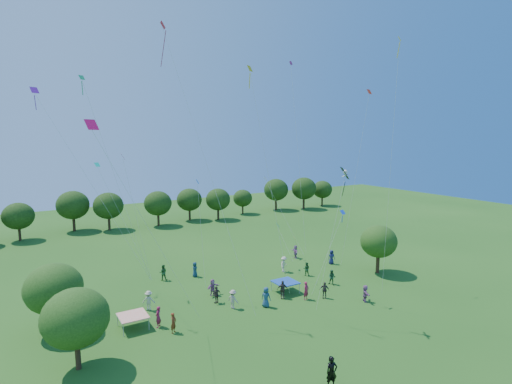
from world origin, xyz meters
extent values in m
cylinder|color=#422B19|center=(-13.63, 14.34, 0.87)|extent=(0.36, 0.36, 1.75)
ellipsoid|color=#2A5117|center=(-13.63, 14.34, 3.59)|extent=(4.33, 4.33, 3.90)
cylinder|color=#422B19|center=(-14.43, 20.78, 0.86)|extent=(0.35, 0.35, 1.71)
ellipsoid|color=#2A5117|center=(-14.43, 20.78, 3.58)|extent=(4.40, 4.40, 3.96)
cylinder|color=#422B19|center=(18.19, 17.37, 0.97)|extent=(0.40, 0.40, 1.94)
ellipsoid|color=#2A5117|center=(18.19, 17.37, 3.67)|extent=(4.08, 4.08, 3.67)
cylinder|color=#422B19|center=(-16.56, 54.89, 0.92)|extent=(0.38, 0.38, 1.84)
ellipsoid|color=#203F12|center=(-16.56, 54.89, 3.72)|extent=(4.42, 4.42, 3.98)
cylinder|color=#422B19|center=(-8.83, 57.29, 1.07)|extent=(0.44, 0.44, 2.14)
ellipsoid|color=#203F12|center=(-8.83, 57.29, 4.33)|extent=(5.14, 5.14, 4.63)
cylinder|color=#422B19|center=(-3.73, 55.12, 1.01)|extent=(0.42, 0.42, 2.03)
ellipsoid|color=#203F12|center=(-3.73, 55.12, 4.09)|extent=(4.86, 4.86, 4.37)
cylinder|color=#422B19|center=(4.25, 54.00, 0.98)|extent=(0.40, 0.40, 1.96)
ellipsoid|color=#203F12|center=(4.25, 54.00, 3.96)|extent=(4.71, 4.71, 4.24)
cylinder|color=#422B19|center=(10.62, 55.53, 0.96)|extent=(0.39, 0.39, 1.91)
ellipsoid|color=#203F12|center=(10.62, 55.53, 3.87)|extent=(4.59, 4.59, 4.13)
cylinder|color=#422B19|center=(15.42, 53.36, 0.94)|extent=(0.39, 0.39, 1.89)
ellipsoid|color=#203F12|center=(15.42, 53.36, 3.82)|extent=(4.54, 4.54, 4.08)
cylinder|color=#422B19|center=(22.08, 55.90, 0.79)|extent=(0.33, 0.33, 1.58)
ellipsoid|color=#203F12|center=(22.08, 55.90, 3.20)|extent=(3.80, 3.80, 3.42)
cylinder|color=#422B19|center=(30.27, 56.13, 1.07)|extent=(0.44, 0.44, 2.13)
ellipsoid|color=#203F12|center=(30.27, 56.13, 4.31)|extent=(5.12, 5.12, 4.61)
cylinder|color=#422B19|center=(36.10, 54.14, 1.09)|extent=(0.45, 0.45, 2.18)
ellipsoid|color=#203F12|center=(36.10, 54.14, 4.41)|extent=(5.24, 5.24, 4.72)
cylinder|color=#422B19|center=(42.14, 55.19, 0.91)|extent=(0.37, 0.37, 1.81)
ellipsoid|color=#203F12|center=(42.14, 55.19, 3.66)|extent=(4.35, 4.35, 3.91)
cube|color=#F8511D|center=(-9.04, 18.28, 1.05)|extent=(2.20, 2.20, 0.08)
cylinder|color=#999999|center=(-10.04, 17.28, 0.55)|extent=(0.05, 0.05, 1.10)
cylinder|color=#999999|center=(-8.04, 17.28, 0.55)|extent=(0.05, 0.05, 1.10)
cylinder|color=#999999|center=(-10.04, 19.28, 0.55)|extent=(0.05, 0.05, 1.10)
cylinder|color=#999999|center=(-8.04, 19.28, 0.55)|extent=(0.05, 0.05, 1.10)
cube|color=#18449F|center=(5.86, 18.08, 1.05)|extent=(2.20, 2.20, 0.08)
cylinder|color=#999999|center=(4.86, 17.08, 0.55)|extent=(0.05, 0.05, 1.10)
cylinder|color=#999999|center=(6.86, 17.08, 0.55)|extent=(0.05, 0.05, 1.10)
cylinder|color=#999999|center=(4.86, 19.08, 0.55)|extent=(0.05, 0.05, 1.10)
cylinder|color=#999999|center=(6.86, 19.08, 0.55)|extent=(0.05, 0.05, 1.10)
imported|color=black|center=(-0.49, 4.14, 1.00)|extent=(0.84, 0.65, 1.99)
imported|color=#1A354C|center=(-0.15, 26.88, 0.83)|extent=(0.71, 0.92, 1.66)
imported|color=#9A1C3F|center=(6.52, 15.59, 0.87)|extent=(0.74, 0.57, 1.74)
imported|color=#235327|center=(10.67, 20.82, 0.77)|extent=(0.83, 0.81, 1.53)
imported|color=#B19A8D|center=(-0.37, 17.42, 0.86)|extent=(0.93, 1.24, 1.73)
imported|color=#48403A|center=(8.22, 14.94, 0.80)|extent=(0.98, 0.96, 1.61)
imported|color=#97588F|center=(10.97, 12.33, 0.81)|extent=(1.22, 1.57, 1.61)
imported|color=navy|center=(15.83, 22.49, 0.87)|extent=(0.95, 0.69, 1.73)
imported|color=maroon|center=(-7.25, 17.39, 0.88)|extent=(0.75, 0.77, 1.75)
imported|color=#23522E|center=(11.24, 17.26, 0.79)|extent=(0.80, 0.87, 1.57)
imported|color=beige|center=(9.19, 23.09, 0.91)|extent=(1.29, 1.06, 1.81)
imported|color=#463938|center=(4.74, 16.98, 0.88)|extent=(1.13, 0.88, 1.76)
imported|color=#965794|center=(13.49, 26.68, 0.84)|extent=(0.90, 1.65, 1.68)
imported|color=navy|center=(2.35, 16.14, 0.93)|extent=(0.93, 1.03, 1.85)
imported|color=maroon|center=(-6.50, 15.82, 0.82)|extent=(0.72, 0.70, 1.65)
imported|color=#275B28|center=(-3.51, 27.63, 0.86)|extent=(0.95, 0.71, 1.73)
imported|color=#BEB698|center=(-6.97, 21.02, 0.88)|extent=(1.25, 1.07, 1.77)
imported|color=#3B312F|center=(-1.13, 19.23, 0.81)|extent=(1.04, 0.71, 1.62)
imported|color=#8C5281|center=(-0.66, 21.13, 0.81)|extent=(1.59, 0.94, 1.61)
cube|color=black|center=(6.51, 10.89, 12.46)|extent=(1.12, 1.27, 0.96)
cube|color=black|center=(6.51, 10.94, 11.15)|extent=(0.11, 0.27, 1.18)
sphere|color=white|center=(6.51, 10.83, 12.56)|extent=(0.35, 0.35, 0.35)
cylinder|color=white|center=(6.51, 10.83, 12.28)|extent=(0.25, 0.49, 0.32)
cylinder|color=white|center=(6.51, 10.83, 12.28)|extent=(0.25, 0.49, 0.32)
cylinder|color=beige|center=(5.27, 11.01, 6.64)|extent=(2.49, 0.26, 10.69)
cube|color=red|center=(-4.87, 21.10, 24.66)|extent=(0.43, 0.69, 0.57)
cube|color=red|center=(-4.87, 21.15, 22.76)|extent=(0.43, 0.55, 2.94)
cylinder|color=beige|center=(-2.84, 16.89, 12.85)|extent=(4.07, 8.45, 23.10)
cube|color=#F10E51|center=(-12.28, 12.35, 16.08)|extent=(0.85, 0.71, 0.62)
cylinder|color=beige|center=(-8.52, 13.49, 8.54)|extent=(7.54, 2.31, 14.48)
cube|color=#EBB70C|center=(0.77, 16.26, 20.93)|extent=(0.62, 0.52, 0.51)
cube|color=#EBB70C|center=(0.77, 16.31, 19.95)|extent=(0.12, 0.28, 1.22)
cylinder|color=beige|center=(2.47, 15.65, 11.00)|extent=(3.42, 1.26, 19.40)
cube|color=yellow|center=(9.96, 8.93, 22.91)|extent=(0.44, 0.42, 0.35)
cube|color=yellow|center=(9.96, 8.98, 22.06)|extent=(0.08, 0.27, 1.18)
cylinder|color=beige|center=(10.65, 9.82, 12.02)|extent=(1.41, 1.81, 21.45)
cube|color=#17833C|center=(9.56, 24.93, 5.09)|extent=(0.65, 0.71, 0.46)
cylinder|color=beige|center=(9.72, 23.55, 3.07)|extent=(0.34, 2.78, 3.55)
cube|color=blue|center=(9.28, 13.89, 8.47)|extent=(0.53, 0.41, 0.36)
cube|color=blue|center=(9.28, 13.94, 7.82)|extent=(0.14, 0.17, 0.68)
cylinder|color=beige|center=(7.45, 13.79, 4.78)|extent=(3.67, 0.22, 6.97)
cube|color=#981983|center=(13.04, 27.52, 24.18)|extent=(0.31, 0.52, 0.44)
cylinder|color=beige|center=(13.08, 25.77, 12.64)|extent=(0.09, 3.51, 22.68)
cube|color=silver|center=(10.92, 29.82, 10.09)|extent=(0.60, 0.54, 0.47)
cylinder|color=beige|center=(11.79, 26.87, 5.58)|extent=(1.76, 5.93, 8.57)
cube|color=#0ED3A9|center=(-9.35, 29.14, 12.62)|extent=(0.60, 0.54, 0.40)
cylinder|color=beige|center=(-7.43, 26.96, 6.86)|extent=(3.87, 4.38, 11.12)
cube|color=red|center=(-7.34, 26.87, 13.47)|extent=(0.48, 0.72, 0.57)
cylinder|color=beige|center=(-6.43, 26.04, 7.25)|extent=(1.84, 1.68, 11.90)
cube|color=red|center=(14.86, 16.48, 19.88)|extent=(0.62, 0.43, 0.49)
cylinder|color=beige|center=(14.35, 17.60, 10.47)|extent=(1.05, 2.26, 18.34)
cube|color=#C7CE12|center=(8.59, 20.18, 4.54)|extent=(0.59, 0.72, 0.59)
cylinder|color=beige|center=(9.15, 21.28, 2.78)|extent=(1.14, 2.22, 2.98)
cube|color=#1B9856|center=(-11.01, 24.16, 20.31)|extent=(0.53, 0.46, 0.39)
cube|color=#1B9856|center=(-11.01, 24.21, 19.45)|extent=(0.13, 0.26, 1.14)
cylinder|color=beige|center=(-8.33, 24.61, 10.71)|extent=(5.36, 0.92, 18.83)
cube|color=blue|center=(-1.84, 21.57, 11.22)|extent=(0.41, 0.50, 0.39)
cylinder|color=beige|center=(-1.80, 20.94, 6.17)|extent=(0.10, 1.28, 9.73)
cube|color=purple|center=(-14.34, 29.64, 19.61)|extent=(0.80, 0.67, 0.58)
cube|color=purple|center=(-14.34, 29.69, 18.50)|extent=(0.15, 0.30, 1.33)
cylinder|color=beige|center=(-9.98, 27.17, 10.31)|extent=(8.75, 4.95, 18.03)
camera|label=1|loc=(-16.23, -12.99, 15.38)|focal=28.00mm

